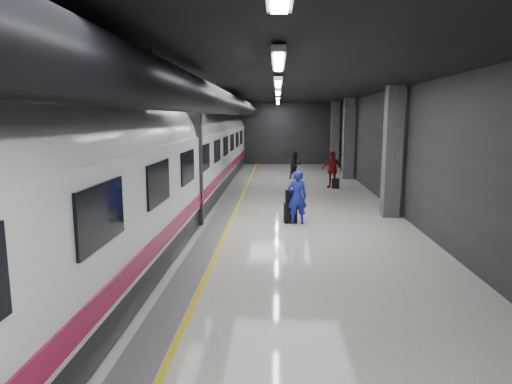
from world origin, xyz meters
TOP-DOWN VIEW (x-y plane):
  - ground at (0.00, 0.00)m, footprint 40.00×40.00m
  - platform_hall at (-0.29, 0.96)m, footprint 10.02×40.02m
  - train at (-3.25, -0.00)m, footprint 3.05×38.00m
  - traveler_main at (1.25, 0.68)m, footprint 0.71×0.53m
  - suitcase_main at (1.04, 0.80)m, footprint 0.46×0.35m
  - shoulder_bag at (1.03, 0.83)m, footprint 0.34×0.21m
  - traveler_far_a at (1.63, 11.79)m, footprint 0.96×0.92m
  - traveler_far_b at (3.29, 8.54)m, footprint 1.13×0.89m
  - suitcase_far at (3.46, 8.31)m, footprint 0.38×0.31m

SIDE VIEW (x-z plane):
  - ground at x=0.00m, z-range 0.00..0.00m
  - suitcase_far at x=3.46m, z-range 0.00..0.49m
  - suitcase_main at x=1.04m, z-range 0.00..0.67m
  - traveler_far_a at x=1.63m, z-range 0.00..1.56m
  - shoulder_bag at x=1.03m, z-range 0.67..1.10m
  - traveler_main at x=1.25m, z-range 0.00..1.77m
  - traveler_far_b at x=3.29m, z-range 0.00..1.80m
  - train at x=-3.25m, z-range 0.04..4.09m
  - platform_hall at x=-0.29m, z-range 1.28..5.79m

